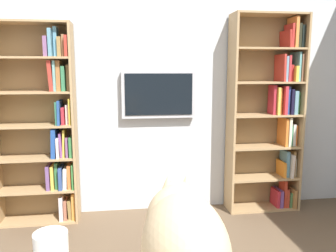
% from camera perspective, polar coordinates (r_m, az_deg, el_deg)
% --- Properties ---
extents(wall_back, '(4.52, 0.06, 2.70)m').
position_cam_1_polar(wall_back, '(3.63, -2.52, 6.73)').
color(wall_back, silver).
rests_on(wall_back, ground).
extents(bookshelf_left, '(0.77, 0.28, 2.09)m').
position_cam_1_polar(bookshelf_left, '(3.83, 17.12, 1.87)').
color(bookshelf_left, tan).
rests_on(bookshelf_left, ground).
extents(bookshelf_right, '(0.78, 0.28, 1.96)m').
position_cam_1_polar(bookshelf_right, '(3.56, -19.87, -0.06)').
color(bookshelf_right, tan).
rests_on(bookshelf_right, ground).
extents(wall_mounted_tv, '(0.77, 0.07, 0.50)m').
position_cam_1_polar(wall_mounted_tv, '(3.55, -1.58, 5.35)').
color(wall_mounted_tv, '#B7B7BC').
extents(cat, '(0.30, 0.63, 0.39)m').
position_cam_1_polar(cat, '(1.26, 2.54, -18.54)').
color(cat, '#D1B284').
rests_on(cat, desk).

